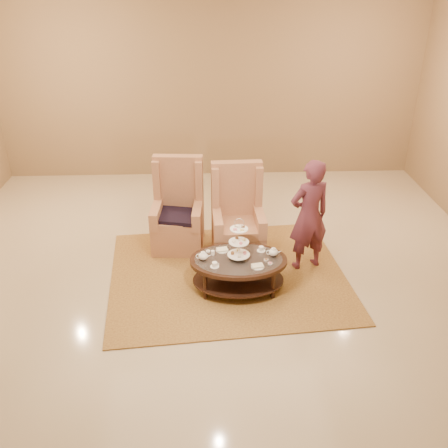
{
  "coord_description": "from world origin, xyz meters",
  "views": [
    {
      "loc": [
        -0.12,
        -5.48,
        3.8
      ],
      "look_at": [
        0.11,
        0.2,
        0.82
      ],
      "focal_mm": 40.0,
      "sensor_mm": 36.0,
      "label": 1
    }
  ],
  "objects_px": {
    "tea_table": "(238,264)",
    "person": "(309,216)",
    "armchair_left": "(178,217)",
    "armchair_right": "(237,225)"
  },
  "relations": [
    {
      "from": "armchair_left",
      "to": "armchair_right",
      "type": "bearing_deg",
      "value": -13.53
    },
    {
      "from": "armchair_right",
      "to": "person",
      "type": "distance_m",
      "value": 1.09
    },
    {
      "from": "tea_table",
      "to": "person",
      "type": "distance_m",
      "value": 1.18
    },
    {
      "from": "armchair_right",
      "to": "person",
      "type": "xyz_separation_m",
      "value": [
        0.93,
        -0.44,
        0.35
      ]
    },
    {
      "from": "armchair_left",
      "to": "person",
      "type": "xyz_separation_m",
      "value": [
        1.79,
        -0.71,
        0.34
      ]
    },
    {
      "from": "armchair_left",
      "to": "tea_table",
      "type": "bearing_deg",
      "value": -52.42
    },
    {
      "from": "armchair_left",
      "to": "person",
      "type": "relative_size",
      "value": 0.84
    },
    {
      "from": "tea_table",
      "to": "person",
      "type": "relative_size",
      "value": 0.79
    },
    {
      "from": "tea_table",
      "to": "armchair_left",
      "type": "relative_size",
      "value": 0.94
    },
    {
      "from": "armchair_left",
      "to": "armchair_right",
      "type": "distance_m",
      "value": 0.9
    }
  ]
}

